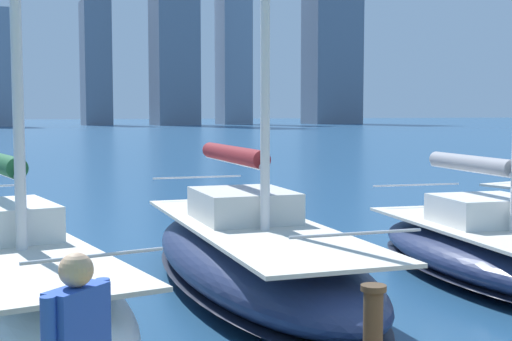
# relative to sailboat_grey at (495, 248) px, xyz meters

# --- Properties ---
(city_skyline) EXTENTS (171.33, 25.55, 54.45)m
(city_skyline) POSITION_rel_sailboat_grey_xyz_m (-6.66, -156.34, 19.78)
(city_skyline) COLOR slate
(city_skyline) RESTS_ON ground
(sailboat_grey) EXTENTS (3.88, 7.71, 11.23)m
(sailboat_grey) POSITION_rel_sailboat_grey_xyz_m (0.00, 0.00, 0.00)
(sailboat_grey) COLOR navy
(sailboat_grey) RESTS_ON ground
(sailboat_maroon) EXTENTS (3.21, 8.92, 12.70)m
(sailboat_maroon) POSITION_rel_sailboat_grey_xyz_m (4.76, -0.74, 0.11)
(sailboat_maroon) COLOR navy
(sailboat_maroon) RESTS_ON ground
(sailboat_forest) EXTENTS (3.72, 8.91, 13.21)m
(sailboat_forest) POSITION_rel_sailboat_grey_xyz_m (8.81, -0.51, 0.13)
(sailboat_forest) COLOR white
(sailboat_forest) RESTS_ON ground
(mooring_post) EXTENTS (0.26, 0.26, 0.91)m
(mooring_post) POSITION_rel_sailboat_grey_xyz_m (5.64, 4.83, 0.46)
(mooring_post) COLOR #423323
(mooring_post) RESTS_ON dock_pier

